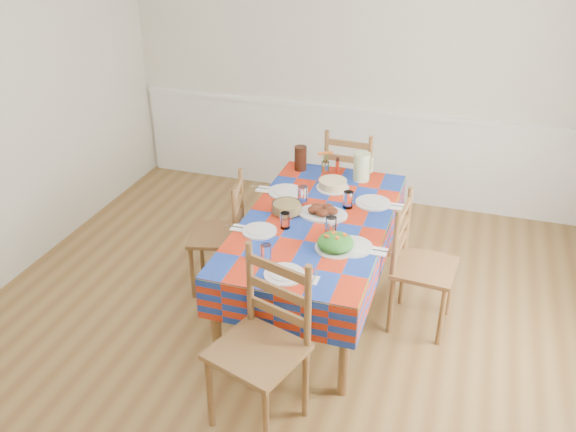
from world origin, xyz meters
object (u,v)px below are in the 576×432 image
at_px(green_pitcher, 362,167).
at_px(tea_pitcher, 301,158).
at_px(chair_far, 351,182).
at_px(chair_left, 222,235).
at_px(meat_platter, 323,211).
at_px(chair_right, 418,266).
at_px(dining_table, 316,229).
at_px(chair_near, 262,347).

relative_size(green_pitcher, tea_pitcher, 1.12).
height_order(chair_far, chair_left, chair_far).
distance_m(meat_platter, chair_far, 1.12).
height_order(meat_platter, chair_left, chair_left).
distance_m(chair_left, chair_right, 1.47).
bearing_deg(meat_platter, chair_far, 91.43).
bearing_deg(dining_table, green_pitcher, 77.52).
bearing_deg(tea_pitcher, green_pitcher, -4.76).
height_order(meat_platter, chair_far, chair_far).
bearing_deg(chair_right, chair_left, 94.11).
distance_m(dining_table, chair_far, 1.17).
bearing_deg(tea_pitcher, meat_platter, -61.93).
distance_m(chair_near, chair_far, 2.32).
distance_m(tea_pitcher, chair_left, 0.94).
xyz_separation_m(chair_far, chair_left, (-0.73, -1.15, -0.03)).
distance_m(green_pitcher, chair_near, 1.93).
height_order(green_pitcher, chair_right, chair_right).
distance_m(green_pitcher, chair_far, 0.57).
bearing_deg(chair_left, tea_pitcher, 139.53).
bearing_deg(chair_right, tea_pitcher, 58.73).
distance_m(meat_platter, chair_left, 0.82).
relative_size(chair_far, chair_right, 1.03).
relative_size(tea_pitcher, chair_near, 0.19).
bearing_deg(tea_pitcher, chair_right, -35.65).
relative_size(dining_table, green_pitcher, 8.25).
bearing_deg(chair_right, green_pitcher, 42.14).
height_order(chair_left, chair_right, chair_right).
relative_size(dining_table, tea_pitcher, 9.21).
relative_size(chair_near, chair_left, 1.14).
xyz_separation_m(meat_platter, chair_far, (-0.03, 1.09, -0.26)).
height_order(green_pitcher, chair_far, chair_far).
height_order(dining_table, meat_platter, meat_platter).
bearing_deg(chair_near, dining_table, 108.59).
distance_m(green_pitcher, chair_right, 1.00).
height_order(dining_table, chair_far, chair_far).
relative_size(meat_platter, chair_near, 0.34).
distance_m(dining_table, meat_platter, 0.13).
relative_size(tea_pitcher, chair_right, 0.21).
height_order(dining_table, green_pitcher, green_pitcher).
relative_size(meat_platter, chair_far, 0.36).
distance_m(dining_table, tea_pitcher, 0.88).
relative_size(tea_pitcher, chair_left, 0.22).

